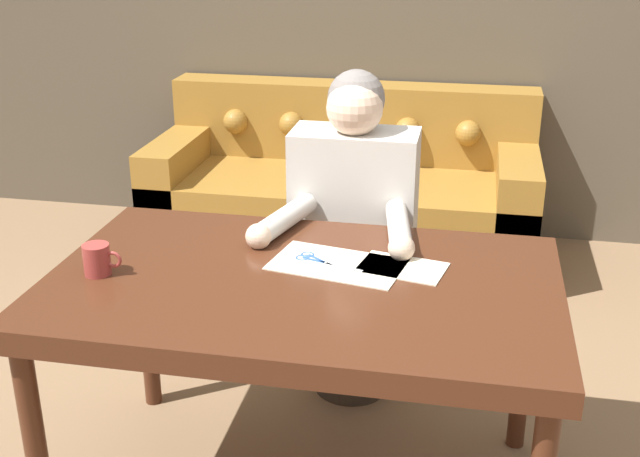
# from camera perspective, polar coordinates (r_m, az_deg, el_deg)

# --- Properties ---
(dining_table) EXTENTS (1.44, 0.88, 0.75)m
(dining_table) POSITION_cam_1_polar(r_m,az_deg,el_deg) (2.28, -1.25, -5.19)
(dining_table) COLOR #472314
(dining_table) RESTS_ON ground_plane
(couch) EXTENTS (1.94, 0.83, 0.85)m
(couch) POSITION_cam_1_polar(r_m,az_deg,el_deg) (4.20, 1.71, 2.33)
(couch) COLOR olive
(couch) RESTS_ON ground_plane
(person) EXTENTS (0.52, 0.62, 1.22)m
(person) POSITION_cam_1_polar(r_m,az_deg,el_deg) (2.85, 2.35, -0.80)
(person) COLOR #33281E
(person) RESTS_ON ground_plane
(pattern_paper_main) EXTENTS (0.41, 0.29, 0.00)m
(pattern_paper_main) POSITION_cam_1_polar(r_m,az_deg,el_deg) (2.33, 1.24, -2.56)
(pattern_paper_main) COLOR beige
(pattern_paper_main) RESTS_ON dining_table
(pattern_paper_offcut) EXTENTS (0.27, 0.21, 0.00)m
(pattern_paper_offcut) POSITION_cam_1_polar(r_m,az_deg,el_deg) (2.32, 5.87, -2.78)
(pattern_paper_offcut) COLOR beige
(pattern_paper_offcut) RESTS_ON dining_table
(scissors) EXTENTS (0.21, 0.15, 0.01)m
(scissors) POSITION_cam_1_polar(r_m,az_deg,el_deg) (2.35, -0.17, -2.31)
(scissors) COLOR silver
(scissors) RESTS_ON dining_table
(mug) EXTENTS (0.11, 0.08, 0.09)m
(mug) POSITION_cam_1_polar(r_m,az_deg,el_deg) (2.34, -15.54, -2.14)
(mug) COLOR #9E3833
(mug) RESTS_ON dining_table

